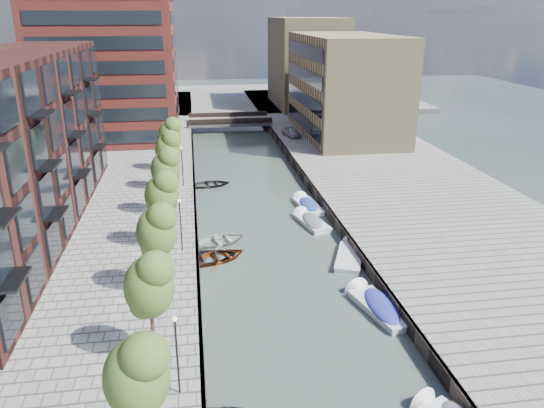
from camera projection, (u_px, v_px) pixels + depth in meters
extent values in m
plane|color=#38473F|center=(253.00, 192.00, 56.14)|extent=(300.00, 300.00, 0.00)
cube|color=gray|center=(397.00, 180.00, 58.22)|extent=(20.00, 140.00, 1.00)
cube|color=#332823|center=(194.00, 190.00, 55.11)|extent=(0.25, 140.00, 1.00)
cube|color=#332823|center=(309.00, 185.00, 56.83)|extent=(0.25, 140.00, 1.00)
cube|color=gray|center=(220.00, 100.00, 111.73)|extent=(80.00, 40.00, 1.00)
cube|color=black|center=(12.00, 147.00, 41.30)|extent=(8.00, 38.00, 14.00)
cube|color=maroon|center=(105.00, 27.00, 71.52)|extent=(18.00, 18.00, 30.00)
cube|color=#9D8D60|center=(345.00, 85.00, 76.11)|extent=(12.00, 25.00, 14.00)
cube|color=#9D8D60|center=(307.00, 62.00, 99.93)|extent=(12.00, 20.00, 16.00)
cube|color=gray|center=(230.00, 122.00, 85.43)|extent=(13.00, 6.00, 0.60)
cube|color=#332823|center=(231.00, 121.00, 82.63)|extent=(13.00, 0.40, 0.80)
cube|color=#332823|center=(228.00, 115.00, 87.83)|extent=(13.00, 0.40, 0.80)
ellipsoid|color=#3C5A21|center=(136.00, 372.00, 19.66)|extent=(2.50, 2.50, 3.25)
cylinder|color=#382619|center=(153.00, 330.00, 27.10)|extent=(0.20, 0.20, 3.20)
ellipsoid|color=#3C5A21|center=(149.00, 283.00, 26.17)|extent=(2.50, 2.50, 3.25)
cylinder|color=#382619|center=(159.00, 269.00, 33.61)|extent=(0.20, 0.20, 3.20)
ellipsoid|color=#3C5A21|center=(156.00, 229.00, 32.68)|extent=(2.50, 2.50, 3.25)
cylinder|color=#382619|center=(164.00, 227.00, 40.11)|extent=(0.20, 0.20, 3.20)
ellipsoid|color=#3C5A21|center=(161.00, 193.00, 39.18)|extent=(2.50, 2.50, 3.25)
cylinder|color=#382619|center=(167.00, 197.00, 46.62)|extent=(0.20, 0.20, 3.20)
ellipsoid|color=#3C5A21|center=(165.00, 167.00, 45.69)|extent=(2.50, 2.50, 3.25)
cylinder|color=#382619|center=(169.00, 174.00, 53.12)|extent=(0.20, 0.20, 3.20)
ellipsoid|color=#3C5A21|center=(168.00, 148.00, 52.19)|extent=(2.50, 2.50, 3.25)
cylinder|color=#382619|center=(171.00, 157.00, 59.63)|extent=(0.20, 0.20, 3.20)
ellipsoid|color=#3C5A21|center=(170.00, 133.00, 58.70)|extent=(2.50, 2.50, 3.25)
cylinder|color=black|center=(177.00, 357.00, 24.36)|extent=(0.10, 0.10, 4.00)
sphere|color=#FFF2CC|center=(174.00, 319.00, 23.68)|extent=(0.24, 0.24, 0.24)
cylinder|color=black|center=(181.00, 226.00, 39.23)|extent=(0.10, 0.10, 4.00)
sphere|color=#FFF2CC|center=(179.00, 201.00, 38.55)|extent=(0.24, 0.24, 0.24)
cylinder|color=black|center=(182.00, 167.00, 54.10)|extent=(0.10, 0.10, 4.00)
sphere|color=#FFF2CC|center=(181.00, 148.00, 53.42)|extent=(0.24, 0.24, 0.24)
imported|color=black|center=(207.00, 261.00, 40.47)|extent=(5.57, 4.50, 1.02)
imported|color=maroon|center=(220.00, 259.00, 40.75)|extent=(5.15, 4.54, 0.89)
imported|color=beige|center=(221.00, 243.00, 43.59)|extent=(5.34, 4.68, 0.92)
imported|color=#232326|center=(211.00, 186.00, 57.96)|extent=(4.71, 3.68, 0.89)
cube|color=white|center=(381.00, 312.00, 33.53)|extent=(3.04, 5.29, 0.70)
cube|color=white|center=(382.00, 307.00, 33.40)|extent=(3.15, 5.42, 0.11)
cone|color=white|center=(360.00, 293.00, 35.67)|extent=(2.03, 1.41, 1.84)
ellipsoid|color=#222B9D|center=(382.00, 306.00, 33.38)|extent=(2.82, 4.84, 0.61)
cone|color=white|center=(429.00, 408.00, 25.32)|extent=(1.88, 1.45, 1.67)
cube|color=white|center=(349.00, 260.00, 40.54)|extent=(3.41, 5.15, 0.68)
cube|color=white|center=(350.00, 256.00, 40.42)|extent=(3.53, 5.28, 0.11)
cone|color=white|center=(352.00, 247.00, 42.74)|extent=(2.01, 1.53, 1.79)
cube|color=white|center=(308.00, 208.00, 51.27)|extent=(2.20, 4.71, 0.64)
cube|color=white|center=(309.00, 205.00, 51.16)|extent=(2.29, 4.82, 0.10)
cone|color=white|center=(301.00, 200.00, 53.32)|extent=(1.77, 1.08, 1.68)
ellipsoid|color=navy|center=(309.00, 204.00, 51.14)|extent=(2.06, 4.30, 0.55)
cube|color=white|center=(312.00, 225.00, 47.29)|extent=(2.58, 4.68, 0.63)
cube|color=white|center=(312.00, 221.00, 47.17)|extent=(2.67, 4.79, 0.10)
cone|color=white|center=(302.00, 216.00, 49.21)|extent=(1.79, 1.21, 1.64)
ellipsoid|color=slate|center=(312.00, 221.00, 47.16)|extent=(2.40, 4.28, 0.54)
imported|color=#B4B6B9|center=(291.00, 132.00, 76.23)|extent=(2.73, 4.41, 1.40)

